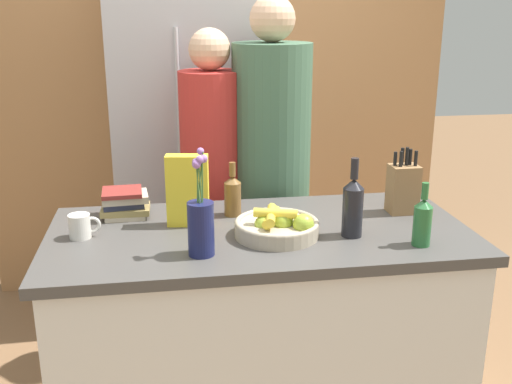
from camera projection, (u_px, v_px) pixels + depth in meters
name	position (u px, v px, depth m)	size (l,w,h in m)	color
kitchen_island	(260.00, 335.00, 2.39)	(1.58, 0.76, 0.91)	silver
back_wall_wood	(218.00, 77.00, 3.62)	(2.78, 0.12, 2.60)	#AD7A4C
refrigerator	(189.00, 143.00, 3.35)	(0.81, 0.63, 1.96)	#B7B7BC
fruit_bowl	(278.00, 226.00, 2.18)	(0.31, 0.31, 0.11)	tan
knife_block	(403.00, 188.00, 2.42)	(0.11, 0.10, 0.27)	olive
flower_vase	(201.00, 224.00, 2.00)	(0.09, 0.09, 0.37)	#191E4C
cereal_box	(188.00, 191.00, 2.26)	(0.17, 0.08, 0.28)	yellow
coffee_mug	(81.00, 226.00, 2.16)	(0.11, 0.08, 0.09)	silver
book_stack	(124.00, 203.00, 2.38)	(0.19, 0.16, 0.11)	#B7A88E
bottle_oil	(233.00, 195.00, 2.39)	(0.07, 0.07, 0.22)	brown
bottle_vinegar	(422.00, 221.00, 2.08)	(0.06, 0.06, 0.23)	#286633
bottle_wine	(353.00, 206.00, 2.16)	(0.08, 0.08, 0.29)	black
person_at_sink	(212.00, 180.00, 2.84)	(0.29, 0.29, 1.62)	#383842
person_in_blue	(271.00, 166.00, 2.83)	(0.37, 0.37, 1.76)	#383842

